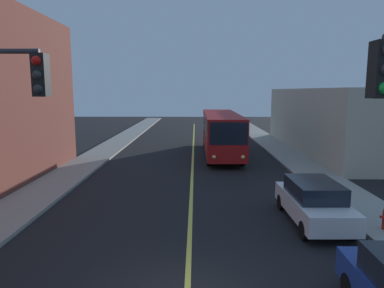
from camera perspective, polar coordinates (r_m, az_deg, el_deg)
sidewalk_left at (r=19.49m, az=-22.04°, el=-6.40°), size 2.50×90.00×0.15m
sidewalk_right at (r=19.35m, az=22.09°, el=-6.51°), size 2.50×90.00×0.15m
lane_stripe_center at (r=22.89m, az=0.08°, el=-3.75°), size 0.16×60.00×0.01m
building_right_warehouse at (r=32.26m, az=26.95°, el=3.52°), size 12.00×19.24×5.13m
city_bus at (r=27.36m, az=4.79°, el=2.11°), size 2.62×12.17×3.20m
parked_car_white at (r=13.96m, az=19.28°, el=-8.86°), size 1.87×4.43×1.62m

